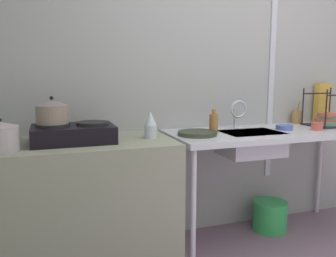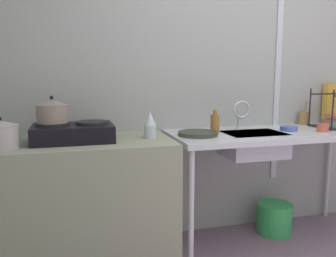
{
  "view_description": "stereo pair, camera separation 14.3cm",
  "coord_description": "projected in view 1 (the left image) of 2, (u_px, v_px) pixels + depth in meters",
  "views": [
    {
      "loc": [
        -1.49,
        -1.02,
        1.31
      ],
      "look_at": [
        -0.7,
        1.27,
        0.94
      ],
      "focal_mm": 37.49,
      "sensor_mm": 36.0,
      "label": 1
    },
    {
      "loc": [
        -1.35,
        -1.06,
        1.31
      ],
      "look_at": [
        -0.7,
        1.27,
        0.94
      ],
      "focal_mm": 37.49,
      "sensor_mm": 36.0,
      "label": 2
    }
  ],
  "objects": [
    {
      "name": "bucket_on_floor",
      "position": [
        270.0,
        216.0,
        2.97
      ],
      "size": [
        0.28,
        0.28,
        0.25
      ],
      "primitive_type": "cylinder",
      "color": "green",
      "rests_on": "ground"
    },
    {
      "name": "wall_metal_strip",
      "position": [
        273.0,
        52.0,
        3.0
      ],
      "size": [
        0.05,
        0.01,
        2.18
      ],
      "primitive_type": "cube",
      "color": "silver"
    },
    {
      "name": "small_bowl_on_drainboard",
      "position": [
        284.0,
        127.0,
        2.77
      ],
      "size": [
        0.13,
        0.13,
        0.04
      ],
      "primitive_type": "cylinder",
      "color": "#4B61B4",
      "rests_on": "counter_sink"
    },
    {
      "name": "utensil_jar",
      "position": [
        297.0,
        117.0,
        3.11
      ],
      "size": [
        0.09,
        0.09,
        0.2
      ],
      "color": "#9B7442",
      "rests_on": "counter_sink"
    },
    {
      "name": "dish_rack",
      "position": [
        327.0,
        120.0,
        2.96
      ],
      "size": [
        0.31,
        0.29,
        0.32
      ],
      "color": "black",
      "rests_on": "counter_sink"
    },
    {
      "name": "pot_beside_stove",
      "position": [
        1.0,
        137.0,
        1.98
      ],
      "size": [
        0.21,
        0.21,
        0.19
      ],
      "color": "#A39C9C",
      "rests_on": "counter_concrete"
    },
    {
      "name": "pot_on_left_burner",
      "position": [
        52.0,
        112.0,
        2.18
      ],
      "size": [
        0.2,
        0.2,
        0.17
      ],
      "color": "gray",
      "rests_on": "stove"
    },
    {
      "name": "stove",
      "position": [
        73.0,
        133.0,
        2.24
      ],
      "size": [
        0.51,
        0.35,
        0.13
      ],
      "color": "black",
      "rests_on": "counter_concrete"
    },
    {
      "name": "frying_pan",
      "position": [
        197.0,
        133.0,
        2.51
      ],
      "size": [
        0.28,
        0.28,
        0.03
      ],
      "primitive_type": "cylinder",
      "color": "#31382A",
      "rests_on": "counter_sink"
    },
    {
      "name": "counter_concrete",
      "position": [
        83.0,
        207.0,
        2.33
      ],
      "size": [
        1.22,
        0.64,
        0.88
      ],
      "primitive_type": "cube",
      "color": "gray",
      "rests_on": "ground"
    },
    {
      "name": "faucet",
      "position": [
        238.0,
        111.0,
        2.75
      ],
      "size": [
        0.14,
        0.08,
        0.23
      ],
      "color": "silver",
      "rests_on": "counter_sink"
    },
    {
      "name": "cup_by_rack",
      "position": [
        317.0,
        126.0,
        2.74
      ],
      "size": [
        0.09,
        0.09,
        0.06
      ],
      "primitive_type": "cylinder",
      "color": "#C35342",
      "rests_on": "counter_sink"
    },
    {
      "name": "percolator",
      "position": [
        151.0,
        125.0,
        2.39
      ],
      "size": [
        0.09,
        0.09,
        0.18
      ],
      "color": "silver",
      "rests_on": "counter_concrete"
    },
    {
      "name": "cereal_box",
      "position": [
        322.0,
        103.0,
        3.2
      ],
      "size": [
        0.15,
        0.07,
        0.35
      ],
      "primitive_type": "cube",
      "rotation": [
        0.0,
        0.0,
        0.07
      ],
      "color": "gold",
      "rests_on": "counter_sink"
    },
    {
      "name": "bottle_by_sink",
      "position": [
        213.0,
        123.0,
        2.57
      ],
      "size": [
        0.06,
        0.06,
        0.18
      ],
      "color": "#996430",
      "rests_on": "counter_sink"
    },
    {
      "name": "sink_basin",
      "position": [
        251.0,
        144.0,
        2.67
      ],
      "size": [
        0.45,
        0.33,
        0.18
      ],
      "primitive_type": "cube",
      "color": "silver",
      "rests_on": "counter_sink"
    },
    {
      "name": "counter_sink",
      "position": [
        270.0,
        138.0,
        2.74
      ],
      "size": [
        1.61,
        0.64,
        0.88
      ],
      "color": "silver",
      "rests_on": "ground"
    },
    {
      "name": "wall_back",
      "position": [
        232.0,
        68.0,
        2.96
      ],
      "size": [
        4.68,
        0.1,
        2.73
      ],
      "primitive_type": "cube",
      "color": "#9D9F9C",
      "rests_on": "ground"
    }
  ]
}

